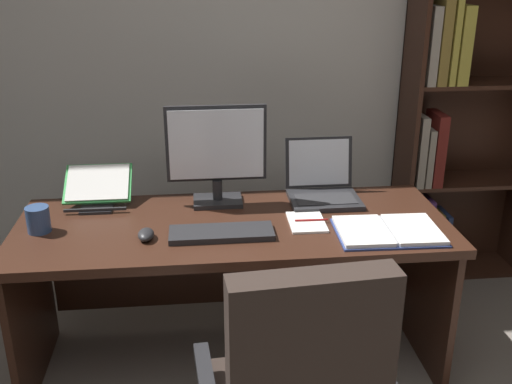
{
  "coord_description": "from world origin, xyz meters",
  "views": [
    {
      "loc": [
        -0.22,
        -1.03,
        1.76
      ],
      "look_at": [
        0.01,
        1.21,
        0.87
      ],
      "focal_mm": 41.7,
      "sensor_mm": 36.0,
      "label": 1
    }
  ],
  "objects_px": {
    "bookshelf": "(458,93)",
    "pen": "(311,220)",
    "computer_mouse": "(146,235)",
    "coffee_mug": "(38,219)",
    "desk": "(232,254)",
    "monitor": "(217,156)",
    "laptop": "(323,187)",
    "keyboard": "(221,233)",
    "open_binder": "(388,231)",
    "reading_stand_with_book": "(98,187)",
    "notepad": "(307,222)"
  },
  "relations": [
    {
      "from": "monitor",
      "to": "coffee_mug",
      "type": "bearing_deg",
      "value": -162.44
    },
    {
      "from": "desk",
      "to": "reading_stand_with_book",
      "type": "height_order",
      "value": "reading_stand_with_book"
    },
    {
      "from": "monitor",
      "to": "pen",
      "type": "relative_size",
      "value": 3.23
    },
    {
      "from": "laptop",
      "to": "pen",
      "type": "bearing_deg",
      "value": -110.71
    },
    {
      "from": "keyboard",
      "to": "pen",
      "type": "height_order",
      "value": "keyboard"
    },
    {
      "from": "laptop",
      "to": "pen",
      "type": "distance_m",
      "value": 0.3
    },
    {
      "from": "laptop",
      "to": "open_binder",
      "type": "height_order",
      "value": "laptop"
    },
    {
      "from": "laptop",
      "to": "pen",
      "type": "height_order",
      "value": "laptop"
    },
    {
      "from": "bookshelf",
      "to": "coffee_mug",
      "type": "height_order",
      "value": "bookshelf"
    },
    {
      "from": "bookshelf",
      "to": "reading_stand_with_book",
      "type": "xyz_separation_m",
      "value": [
        -1.88,
        -0.49,
        -0.29
      ]
    },
    {
      "from": "monitor",
      "to": "keyboard",
      "type": "xyz_separation_m",
      "value": [
        0.0,
        -0.35,
        -0.21
      ]
    },
    {
      "from": "monitor",
      "to": "reading_stand_with_book",
      "type": "xyz_separation_m",
      "value": [
        -0.54,
        0.05,
        -0.15
      ]
    },
    {
      "from": "monitor",
      "to": "notepad",
      "type": "distance_m",
      "value": 0.5
    },
    {
      "from": "monitor",
      "to": "open_binder",
      "type": "distance_m",
      "value": 0.81
    },
    {
      "from": "desk",
      "to": "coffee_mug",
      "type": "bearing_deg",
      "value": -173.95
    },
    {
      "from": "computer_mouse",
      "to": "coffee_mug",
      "type": "distance_m",
      "value": 0.46
    },
    {
      "from": "laptop",
      "to": "computer_mouse",
      "type": "relative_size",
      "value": 3.06
    },
    {
      "from": "laptop",
      "to": "open_binder",
      "type": "xyz_separation_m",
      "value": [
        0.19,
        -0.41,
        -0.04
      ]
    },
    {
      "from": "monitor",
      "to": "pen",
      "type": "distance_m",
      "value": 0.51
    },
    {
      "from": "keyboard",
      "to": "computer_mouse",
      "type": "distance_m",
      "value": 0.3
    },
    {
      "from": "desk",
      "to": "laptop",
      "type": "height_order",
      "value": "laptop"
    },
    {
      "from": "desk",
      "to": "coffee_mug",
      "type": "relative_size",
      "value": 16.99
    },
    {
      "from": "laptop",
      "to": "keyboard",
      "type": "height_order",
      "value": "laptop"
    },
    {
      "from": "desk",
      "to": "coffee_mug",
      "type": "distance_m",
      "value": 0.83
    },
    {
      "from": "laptop",
      "to": "notepad",
      "type": "distance_m",
      "value": 0.3
    },
    {
      "from": "desk",
      "to": "bookshelf",
      "type": "relative_size",
      "value": 0.81
    },
    {
      "from": "desk",
      "to": "keyboard",
      "type": "relative_size",
      "value": 4.36
    },
    {
      "from": "desk",
      "to": "notepad",
      "type": "distance_m",
      "value": 0.38
    },
    {
      "from": "open_binder",
      "to": "laptop",
      "type": "bearing_deg",
      "value": 116.3
    },
    {
      "from": "desk",
      "to": "pen",
      "type": "height_order",
      "value": "pen"
    },
    {
      "from": "monitor",
      "to": "computer_mouse",
      "type": "relative_size",
      "value": 4.35
    },
    {
      "from": "desk",
      "to": "computer_mouse",
      "type": "relative_size",
      "value": 17.6
    },
    {
      "from": "monitor",
      "to": "open_binder",
      "type": "relative_size",
      "value": 1.05
    },
    {
      "from": "bookshelf",
      "to": "laptop",
      "type": "height_order",
      "value": "bookshelf"
    },
    {
      "from": "keyboard",
      "to": "notepad",
      "type": "height_order",
      "value": "keyboard"
    },
    {
      "from": "desk",
      "to": "monitor",
      "type": "xyz_separation_m",
      "value": [
        -0.05,
        0.15,
        0.42
      ]
    },
    {
      "from": "open_binder",
      "to": "notepad",
      "type": "xyz_separation_m",
      "value": [
        -0.31,
        0.13,
        -0.01
      ]
    },
    {
      "from": "bookshelf",
      "to": "monitor",
      "type": "height_order",
      "value": "bookshelf"
    },
    {
      "from": "bookshelf",
      "to": "laptop",
      "type": "distance_m",
      "value": 1.05
    },
    {
      "from": "monitor",
      "to": "keyboard",
      "type": "relative_size",
      "value": 1.08
    },
    {
      "from": "desk",
      "to": "bookshelf",
      "type": "xyz_separation_m",
      "value": [
        1.28,
        0.69,
        0.55
      ]
    },
    {
      "from": "computer_mouse",
      "to": "open_binder",
      "type": "relative_size",
      "value": 0.24
    },
    {
      "from": "reading_stand_with_book",
      "to": "laptop",
      "type": "bearing_deg",
      "value": -2.61
    },
    {
      "from": "monitor",
      "to": "reading_stand_with_book",
      "type": "relative_size",
      "value": 1.51
    },
    {
      "from": "bookshelf",
      "to": "pen",
      "type": "xyz_separation_m",
      "value": [
        -0.95,
        -0.81,
        -0.35
      ]
    },
    {
      "from": "monitor",
      "to": "bookshelf",
      "type": "bearing_deg",
      "value": 22.09
    },
    {
      "from": "keyboard",
      "to": "coffee_mug",
      "type": "relative_size",
      "value": 3.9
    },
    {
      "from": "computer_mouse",
      "to": "notepad",
      "type": "bearing_deg",
      "value": 7.16
    },
    {
      "from": "desk",
      "to": "open_binder",
      "type": "distance_m",
      "value": 0.7
    },
    {
      "from": "pen",
      "to": "bookshelf",
      "type": "bearing_deg",
      "value": 40.36
    }
  ]
}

